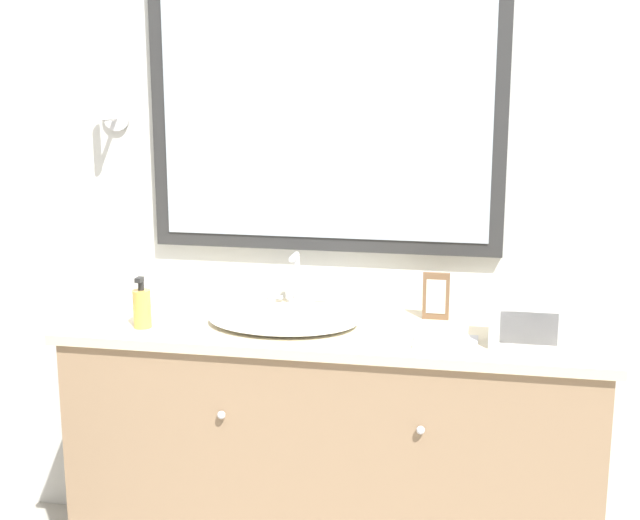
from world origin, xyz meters
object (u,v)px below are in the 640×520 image
(soap_bottle, at_px, (142,307))
(picture_frame, at_px, (436,296))
(sink_basin, at_px, (284,317))
(appliance_box, at_px, (528,322))

(soap_bottle, bearing_deg, picture_frame, 16.20)
(soap_bottle, bearing_deg, sink_basin, 16.06)
(soap_bottle, distance_m, picture_frame, 0.90)
(sink_basin, xyz_separation_m, appliance_box, (0.72, -0.07, 0.05))
(appliance_box, distance_m, picture_frame, 0.34)
(soap_bottle, relative_size, picture_frame, 1.06)
(sink_basin, distance_m, picture_frame, 0.48)
(soap_bottle, bearing_deg, appliance_box, 2.42)
(sink_basin, relative_size, picture_frame, 3.12)
(appliance_box, bearing_deg, sink_basin, 174.47)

